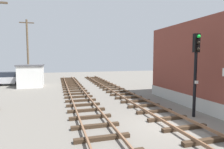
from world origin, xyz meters
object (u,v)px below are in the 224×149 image
at_px(signal_mast, 196,65).
at_px(control_hut, 31,75).
at_px(parked_car_silver, 8,78).
at_px(utility_pole_far, 28,51).

relative_size(signal_mast, control_hut, 1.32).
bearing_deg(signal_mast, control_hut, 124.38).
bearing_deg(parked_car_silver, signal_mast, -52.26).
xyz_separation_m(signal_mast, utility_pole_far, (-11.52, 17.69, 1.31)).
distance_m(signal_mast, parked_car_silver, 23.18).
bearing_deg(signal_mast, utility_pole_far, 123.08).
bearing_deg(control_hut, utility_pole_far, 107.61).
relative_size(control_hut, parked_car_silver, 0.90).
distance_m(control_hut, utility_pole_far, 3.50).
xyz_separation_m(control_hut, parked_car_silver, (-3.10, 2.14, -0.49)).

